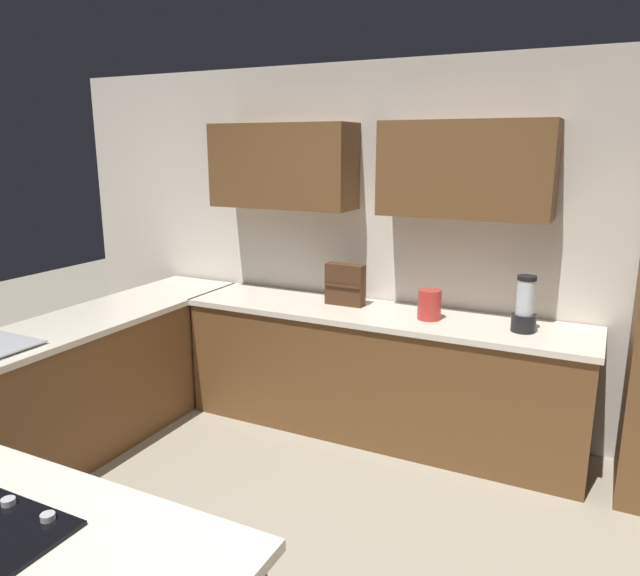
{
  "coord_description": "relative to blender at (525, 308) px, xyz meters",
  "views": [
    {
      "loc": [
        -1.28,
        2.0,
        2.03
      ],
      "look_at": [
        0.39,
        -1.37,
        1.12
      ],
      "focal_mm": 33.31,
      "sensor_mm": 36.0,
      "label": 1
    }
  ],
  "objects": [
    {
      "name": "spice_rack",
      "position": [
        1.25,
        -0.09,
        -0.0
      ],
      "size": [
        0.28,
        0.11,
        0.3
      ],
      "color": "#472B19",
      "rests_on": "countertop_back"
    },
    {
      "name": "blender",
      "position": [
        0.0,
        0.0,
        0.0
      ],
      "size": [
        0.15,
        0.15,
        0.35
      ],
      "color": "black",
      "rests_on": "countertop_back"
    },
    {
      "name": "lower_cabinets_back",
      "position": [
        0.95,
        -0.01,
        -0.62
      ],
      "size": [
        2.8,
        0.6,
        0.86
      ],
      "primitive_type": "cube",
      "color": "brown",
      "rests_on": "ground"
    },
    {
      "name": "countertop_back",
      "position": [
        0.95,
        -0.01,
        -0.17
      ],
      "size": [
        2.84,
        0.64,
        0.04
      ],
      "primitive_type": "cube",
      "color": "silver",
      "rests_on": "lower_cabinets_back"
    },
    {
      "name": "lower_cabinets_side",
      "position": [
        2.67,
        1.16,
        -0.62
      ],
      "size": [
        0.6,
        2.9,
        0.86
      ],
      "primitive_type": "cube",
      "color": "brown",
      "rests_on": "ground"
    },
    {
      "name": "countertop_side",
      "position": [
        2.67,
        1.16,
        -0.17
      ],
      "size": [
        0.64,
        2.94,
        0.04
      ],
      "primitive_type": "cube",
      "color": "silver",
      "rests_on": "lower_cabinets_side"
    },
    {
      "name": "kettle",
      "position": [
        0.6,
        0.0,
        -0.05
      ],
      "size": [
        0.15,
        0.15,
        0.2
      ],
      "primitive_type": "cylinder",
      "color": "red",
      "rests_on": "countertop_back"
    },
    {
      "name": "wall_back",
      "position": [
        0.91,
        -0.34,
        0.38
      ],
      "size": [
        6.0,
        0.44,
        2.6
      ],
      "color": "silver",
      "rests_on": "ground"
    }
  ]
}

